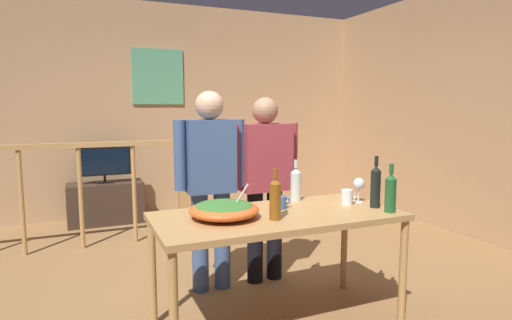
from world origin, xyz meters
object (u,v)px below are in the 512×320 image
Objects in this scene: wine_glass at (359,185)px; wine_bottle_dark at (376,186)px; framed_picture at (158,77)px; mug_blue at (280,202)px; stair_railing at (100,180)px; person_standing_right at (265,175)px; person_standing_left at (210,176)px; flat_screen_tv at (104,162)px; mug_white at (347,197)px; serving_table at (278,224)px; wine_bottle_clear at (296,184)px; wine_bottle_amber at (275,198)px; tv_console at (106,203)px; salad_bowl at (224,209)px; wine_bottle_green at (391,192)px.

wine_glass is 0.17m from wine_bottle_dark.
framed_picture reaches higher than mug_blue.
person_standing_right reaches higher than stair_railing.
person_standing_left is (-0.91, 0.66, 0.03)m from wine_glass.
person_standing_right is (1.11, -2.34, 0.12)m from flat_screen_tv.
person_standing_right is (-0.32, 0.69, 0.08)m from mug_white.
framed_picture reaches higher than serving_table.
wine_bottle_clear is at bearing 95.12° from person_standing_right.
mug_blue is at bearing 118.63° from person_standing_left.
person_standing_left reaches higher than wine_bottle_clear.
wine_bottle_amber is 2.53× the size of mug_blue.
wine_glass is 0.45m from wine_bottle_clear.
stair_railing is at bearing -96.05° from tv_console.
mug_white is at bearing -44.65° from wine_bottle_clear.
person_standing_left reaches higher than salad_bowl.
person_standing_right is at bearing 49.50° from salad_bowl.
wine_bottle_green reaches higher than flat_screen_tv.
wine_glass is 1.44× the size of mug_blue.
person_standing_right is at bearing 114.96° from mug_white.
tv_console is at bearing 115.06° from wine_bottle_green.
person_standing_left is at bearing 107.97° from serving_table.
wine_bottle_clear is (0.37, 0.42, -0.01)m from wine_bottle_amber.
wine_bottle_dark is (1.56, -3.18, 0.14)m from flat_screen_tv.
wine_bottle_clear reaches higher than salad_bowl.
stair_railing is 1.65m from person_standing_left.
salad_bowl is at bearing 175.56° from serving_table.
wine_bottle_dark is 2.83× the size of mug_blue.
mug_blue is at bearing 10.78° from salad_bowl.
tv_console is 3.63m from wine_bottle_dark.
wine_bottle_dark is (0.82, -3.50, -0.93)m from framed_picture.
wine_bottle_clear is (0.42, -3.09, -0.96)m from framed_picture.
tv_console is at bearing 105.83° from serving_table.
framed_picture is at bearing 92.31° from serving_table.
wine_bottle_amber reaches higher than salad_bowl.
framed_picture is 0.48× the size of person_standing_right.
framed_picture is 2.31× the size of wine_bottle_amber.
wine_bottle_dark is 0.23× the size of person_standing_left.
framed_picture is 3.58m from mug_white.
wine_glass is at bearing 13.81° from mug_white.
flat_screen_tv is 1.96× the size of wine_bottle_amber.
wine_bottle_amber is 0.20× the size of person_standing_left.
wine_glass is 0.31m from wine_bottle_green.
mug_blue is at bearing -72.23° from flat_screen_tv.
wine_bottle_dark reaches higher than wine_bottle_clear.
salad_bowl is 1.38× the size of wine_bottle_amber.
flat_screen_tv is 3.10m from mug_blue.
wine_bottle_clear is (-0.39, 0.23, -0.00)m from wine_glass.
wine_bottle_dark is 0.14m from wine_bottle_green.
wine_bottle_clear is (1.17, -2.77, 0.11)m from flat_screen_tv.
serving_table is 13.50× the size of mug_white.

